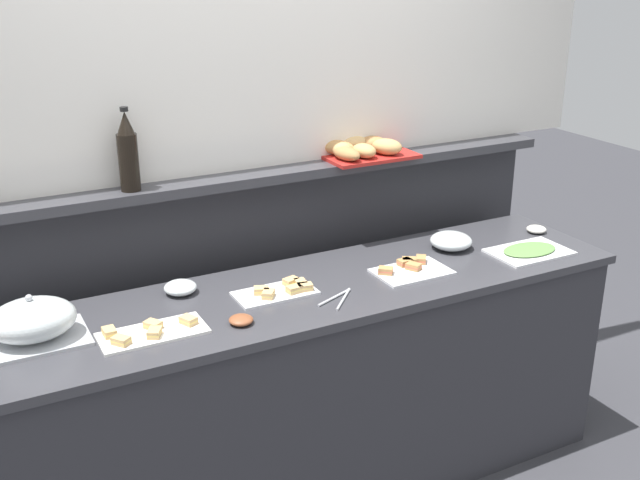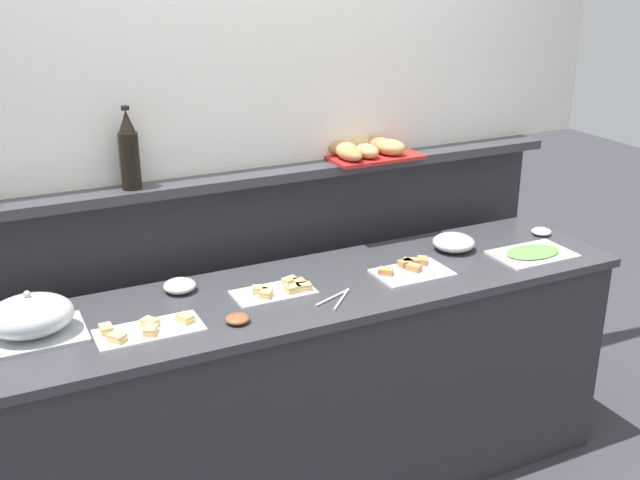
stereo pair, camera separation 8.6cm
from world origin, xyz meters
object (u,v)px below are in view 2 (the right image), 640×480
at_px(serving_cloche, 30,318).
at_px(glass_bowl_medium, 180,286).
at_px(condiment_bowl_teal, 237,319).
at_px(serving_tongs, 337,298).
at_px(wine_bottle_dark, 129,152).
at_px(bread_basket, 363,149).
at_px(condiment_bowl_cream, 541,232).
at_px(sandwich_platter_front, 411,270).
at_px(cold_cuts_platter, 533,253).
at_px(sandwich_platter_side, 278,290).
at_px(sandwich_platter_rear, 147,330).
at_px(glass_bowl_large, 454,243).

height_order(serving_cloche, glass_bowl_medium, serving_cloche).
height_order(condiment_bowl_teal, serving_tongs, condiment_bowl_teal).
distance_m(serving_cloche, serving_tongs, 1.07).
xyz_separation_m(wine_bottle_dark, bread_basket, (1.01, 0.01, -0.10)).
height_order(glass_bowl_medium, condiment_bowl_cream, glass_bowl_medium).
relative_size(condiment_bowl_teal, wine_bottle_dark, 0.27).
xyz_separation_m(condiment_bowl_cream, serving_tongs, (-1.14, -0.21, -0.01)).
xyz_separation_m(sandwich_platter_front, condiment_bowl_cream, (0.77, 0.11, 0.00)).
bearing_deg(bread_basket, glass_bowl_medium, -165.90).
distance_m(wine_bottle_dark, bread_basket, 1.02).
distance_m(sandwich_platter_front, cold_cuts_platter, 0.57).
distance_m(sandwich_platter_side, sandwich_platter_front, 0.56).
relative_size(sandwich_platter_side, serving_cloche, 0.90).
bearing_deg(sandwich_platter_side, bread_basket, 34.95).
bearing_deg(wine_bottle_dark, sandwich_platter_side, -42.63).
xyz_separation_m(serving_cloche, wine_bottle_dark, (0.45, 0.36, 0.43)).
relative_size(serving_cloche, wine_bottle_dark, 1.08).
distance_m(sandwich_platter_rear, bread_basket, 1.28).
height_order(serving_cloche, glass_bowl_large, serving_cloche).
relative_size(glass_bowl_large, bread_basket, 0.45).
relative_size(serving_cloche, serving_tongs, 1.94).
xyz_separation_m(cold_cuts_platter, serving_cloche, (-1.99, 0.15, 0.06)).
height_order(sandwich_platter_front, condiment_bowl_cream, sandwich_platter_front).
xyz_separation_m(glass_bowl_large, bread_basket, (-0.27, 0.33, 0.37)).
xyz_separation_m(glass_bowl_large, serving_tongs, (-0.67, -0.22, -0.03)).
distance_m(glass_bowl_large, condiment_bowl_teal, 1.10).
height_order(sandwich_platter_side, cold_cuts_platter, sandwich_platter_side).
bearing_deg(condiment_bowl_cream, bread_basket, 154.93).
distance_m(glass_bowl_medium, wine_bottle_dark, 0.54).
height_order(cold_cuts_platter, condiment_bowl_teal, condiment_bowl_teal).
height_order(sandwich_platter_front, bread_basket, bread_basket).
height_order(cold_cuts_platter, glass_bowl_large, glass_bowl_large).
relative_size(sandwich_platter_front, cold_cuts_platter, 0.89).
relative_size(sandwich_platter_front, wine_bottle_dark, 0.95).
bearing_deg(sandwich_platter_front, sandwich_platter_rear, -177.57).
height_order(serving_cloche, wine_bottle_dark, wine_bottle_dark).
bearing_deg(serving_cloche, condiment_bowl_cream, 0.64).
bearing_deg(sandwich_platter_side, wine_bottle_dark, 137.37).
bearing_deg(condiment_bowl_cream, sandwich_platter_front, -171.71).
bearing_deg(glass_bowl_medium, serving_tongs, -32.51).
height_order(sandwich_platter_rear, sandwich_platter_front, same).
distance_m(sandwich_platter_rear, glass_bowl_large, 1.39).
relative_size(condiment_bowl_cream, bread_basket, 0.22).
relative_size(sandwich_platter_front, serving_tongs, 1.71).
height_order(sandwich_platter_rear, glass_bowl_large, glass_bowl_large).
bearing_deg(cold_cuts_platter, wine_bottle_dark, 161.66).
bearing_deg(sandwich_platter_rear, condiment_bowl_cream, 4.88).
bearing_deg(glass_bowl_large, sandwich_platter_front, -156.46).
bearing_deg(serving_cloche, serving_tongs, -9.75).
height_order(glass_bowl_large, bread_basket, bread_basket).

